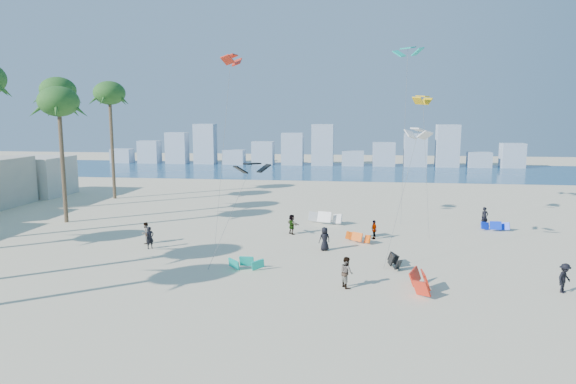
# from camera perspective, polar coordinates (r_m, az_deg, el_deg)

# --- Properties ---
(ground) EXTENTS (220.00, 220.00, 0.00)m
(ground) POSITION_cam_1_polar(r_m,az_deg,el_deg) (26.00, -11.67, -15.15)
(ground) COLOR beige
(ground) RESTS_ON ground
(ocean) EXTENTS (220.00, 220.00, 0.00)m
(ocean) POSITION_cam_1_polar(r_m,az_deg,el_deg) (95.31, 2.64, 2.43)
(ocean) COLOR navy
(ocean) RESTS_ON ground
(kitesurfer_near) EXTENTS (0.73, 0.76, 1.75)m
(kitesurfer_near) POSITION_cam_1_polar(r_m,az_deg,el_deg) (41.35, -15.20, -4.96)
(kitesurfer_near) COLOR black
(kitesurfer_near) RESTS_ON ground
(kitesurfer_mid) EXTENTS (1.05, 1.15, 1.90)m
(kitesurfer_mid) POSITION_cam_1_polar(r_m,az_deg,el_deg) (31.45, 6.56, -8.90)
(kitesurfer_mid) COLOR gray
(kitesurfer_mid) RESTS_ON ground
(kitesurfers_far) EXTENTS (30.19, 18.67, 1.90)m
(kitesurfers_far) POSITION_cam_1_polar(r_m,az_deg,el_deg) (40.41, 6.86, -5.02)
(kitesurfers_far) COLOR black
(kitesurfers_far) RESTS_ON ground
(grounded_kites) EXTENTS (22.58, 20.67, 1.09)m
(grounded_kites) POSITION_cam_1_polar(r_m,az_deg,el_deg) (40.45, 9.24, -5.66)
(grounded_kites) COLOR #0EA896
(grounded_kites) RESTS_ON ground
(flying_kites) EXTENTS (32.37, 27.08, 17.57)m
(flying_kites) POSITION_cam_1_polar(r_m,az_deg,el_deg) (43.02, 17.06, 8.70)
(flying_kites) COLOR black
(flying_kites) RESTS_ON ground
(distant_skyline) EXTENTS (85.00, 3.00, 8.40)m
(distant_skyline) POSITION_cam_1_polar(r_m,az_deg,el_deg) (105.06, 2.48, 4.70)
(distant_skyline) COLOR #9EADBF
(distant_skyline) RESTS_ON ground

